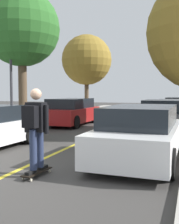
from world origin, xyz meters
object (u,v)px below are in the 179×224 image
object	(u,v)px
parked_car_right_nearest	(141,133)
skateboarder	(35,125)
street_tree_left_near	(87,60)
skateboard	(37,172)
streetlamp	(11,61)
street_tree_left_nearest	(22,29)
parked_car_left_near	(71,112)
parked_car_right_near	(162,116)
parked_car_right_farthest	(177,105)
parked_car_right_far	(171,109)

from	to	relation	value
parked_car_right_nearest	skateboarder	bearing A→B (deg)	-128.53
parked_car_right_nearest	street_tree_left_near	size ratio (longest dim) A/B	0.73
skateboard	street_tree_left_near	bearing A→B (deg)	106.88
streetlamp	street_tree_left_nearest	bearing A→B (deg)	86.77
parked_car_left_near	parked_car_right_nearest	size ratio (longest dim) A/B	0.95
street_tree_left_near	skateboarder	world-z (taller)	street_tree_left_near
skateboard	skateboarder	xyz separation A→B (m)	(-0.00, -0.03, 0.99)
street_tree_left_nearest	skateboard	size ratio (longest dim) A/B	7.56
parked_car_left_near	skateboarder	distance (m)	9.17
parked_car_right_near	skateboarder	distance (m)	8.08
parked_car_right_nearest	street_tree_left_nearest	bearing A→B (deg)	144.99
parked_car_right_near	street_tree_left_near	xyz separation A→B (m)	(-6.49, 7.72, 3.51)
parked_car_right_farthest	street_tree_left_near	distance (m)	8.90
parked_car_left_near	street_tree_left_nearest	distance (m)	4.77
parked_car_right_farthest	skateboarder	xyz separation A→B (m)	(-1.77, -20.55, 0.43)
parked_car_right_nearest	street_tree_left_near	world-z (taller)	street_tree_left_near
parked_car_right_near	street_tree_left_near	size ratio (longest dim) A/B	0.68
parked_car_left_near	parked_car_right_far	size ratio (longest dim) A/B	1.02
parked_car_right_far	skateboard	xyz separation A→B (m)	(-1.77, -13.42, -0.55)
parked_car_right_far	skateboarder	bearing A→B (deg)	-97.50
skateboard	street_tree_left_nearest	bearing A→B (deg)	125.03
parked_car_left_near	parked_car_right_farthest	world-z (taller)	parked_car_left_near
parked_car_left_near	parked_car_right_farthest	size ratio (longest dim) A/B	0.93
street_tree_left_near	parked_car_left_near	bearing A→B (deg)	-76.23
street_tree_left_nearest	parked_car_right_nearest	bearing A→B (deg)	-35.01
parked_car_right_near	parked_car_right_far	world-z (taller)	parked_car_right_near
skateboarder	parked_car_right_nearest	bearing A→B (deg)	51.47
parked_car_right_near	street_tree_left_nearest	world-z (taller)	street_tree_left_nearest
parked_car_right_nearest	street_tree_left_near	xyz separation A→B (m)	(-6.49, 13.37, 3.51)
parked_car_right_nearest	skateboard	bearing A→B (deg)	-128.93
parked_car_right_farthest	parked_car_right_nearest	bearing A→B (deg)	-90.00
parked_car_right_near	streetlamp	xyz separation A→B (m)	(-6.54, -1.95, 2.46)
parked_car_left_near	street_tree_left_nearest	xyz separation A→B (m)	(-1.70, -1.88, 4.04)
parked_car_right_near	skateboard	size ratio (longest dim) A/B	4.78
parked_car_right_nearest	skateboarder	xyz separation A→B (m)	(-1.77, -2.22, 0.39)
parked_car_right_nearest	streetlamp	distance (m)	7.91
parked_car_left_near	parked_car_right_nearest	bearing A→B (deg)	-53.31
parked_car_right_nearest	parked_car_right_far	distance (m)	11.23
parked_car_right_farthest	street_tree_left_nearest	bearing A→B (deg)	-115.23
parked_car_right_near	skateboarder	size ratio (longest dim) A/B	2.39
parked_car_left_near	skateboard	distance (m)	9.15
parked_car_right_farthest	street_tree_left_near	xyz separation A→B (m)	(-6.49, -4.95, 3.55)
parked_car_right_far	street_tree_left_near	world-z (taller)	street_tree_left_near
parked_car_right_farthest	skateboarder	size ratio (longest dim) A/B	2.61
parked_car_left_near	streetlamp	world-z (taller)	streetlamp
street_tree_left_near	skateboard	distance (m)	16.77
street_tree_left_nearest	streetlamp	bearing A→B (deg)	-93.23
street_tree_left_nearest	streetlamp	distance (m)	1.81
parked_car_right_nearest	parked_car_right_farthest	size ratio (longest dim) A/B	0.98
parked_car_left_near	skateboard	size ratio (longest dim) A/B	4.89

